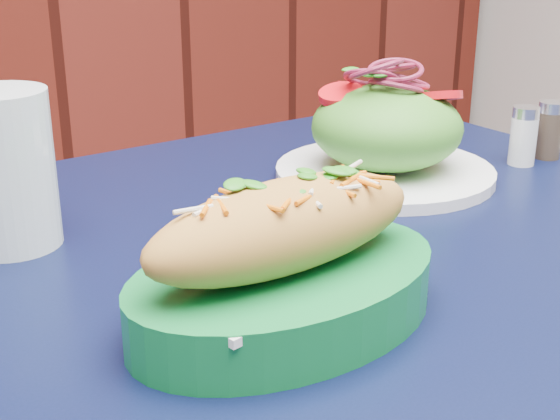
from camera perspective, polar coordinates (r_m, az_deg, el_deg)
cafe_table at (r=0.70m, az=6.03°, el=-9.53°), size 0.81×0.81×0.75m
banh_mi_basket at (r=0.53m, az=0.39°, el=-3.93°), size 0.24×0.17×0.11m
salad_plate at (r=0.83m, az=7.77°, el=5.49°), size 0.23×0.23×0.13m
water_glass at (r=0.68m, az=-19.49°, el=2.78°), size 0.08×0.08×0.13m
salt_shaker at (r=0.92m, az=17.39°, el=5.19°), size 0.03×0.03×0.07m
pepper_shaker at (r=0.95m, az=19.10°, el=5.55°), size 0.03×0.03×0.07m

